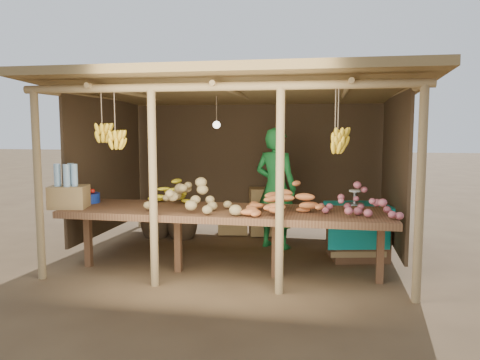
# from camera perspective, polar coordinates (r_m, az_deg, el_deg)

# --- Properties ---
(ground) EXTENTS (60.00, 60.00, 0.00)m
(ground) POSITION_cam_1_polar(r_m,az_deg,el_deg) (6.69, 0.00, -8.97)
(ground) COLOR brown
(ground) RESTS_ON ground
(stall_structure) EXTENTS (4.70, 3.50, 2.43)m
(stall_structure) POSITION_cam_1_polar(r_m,az_deg,el_deg) (6.42, -0.08, 7.69)
(stall_structure) COLOR #9D7E51
(stall_structure) RESTS_ON ground
(counter) EXTENTS (3.90, 1.05, 0.80)m
(counter) POSITION_cam_1_polar(r_m,az_deg,el_deg) (5.62, -1.75, -4.20)
(counter) COLOR brown
(counter) RESTS_ON ground
(potato_heap) EXTENTS (1.31, 1.06, 0.37)m
(potato_heap) POSITION_cam_1_polar(r_m,az_deg,el_deg) (5.58, -5.35, -1.72)
(potato_heap) COLOR #977F4E
(potato_heap) RESTS_ON counter
(sweet_potato_heap) EXTENTS (1.08, 0.75, 0.36)m
(sweet_potato_heap) POSITION_cam_1_polar(r_m,az_deg,el_deg) (5.34, 6.52, -2.17)
(sweet_potato_heap) COLOR #C66A33
(sweet_potato_heap) RESTS_ON counter
(onion_heap) EXTENTS (1.02, 0.83, 0.36)m
(onion_heap) POSITION_cam_1_polar(r_m,az_deg,el_deg) (5.38, 14.14, -2.25)
(onion_heap) COLOR #B0555F
(onion_heap) RESTS_ON counter
(banana_pile) EXTENTS (0.64, 0.45, 0.35)m
(banana_pile) POSITION_cam_1_polar(r_m,az_deg,el_deg) (6.20, -7.90, -1.08)
(banana_pile) COLOR yellow
(banana_pile) RESTS_ON counter
(tomato_basin) EXTENTS (0.35, 0.35, 0.19)m
(tomato_basin) POSITION_cam_1_polar(r_m,az_deg,el_deg) (6.42, -18.28, -1.97)
(tomato_basin) COLOR navy
(tomato_basin) RESTS_ON counter
(bottle_box) EXTENTS (0.49, 0.42, 0.54)m
(bottle_box) POSITION_cam_1_polar(r_m,az_deg,el_deg) (6.05, -20.15, -1.26)
(bottle_box) COLOR olive
(bottle_box) RESTS_ON counter
(vendor) EXTENTS (0.76, 0.63, 1.78)m
(vendor) POSITION_cam_1_polar(r_m,az_deg,el_deg) (6.90, 4.36, -1.01)
(vendor) COLOR #1B7A30
(vendor) RESTS_ON ground
(tarp_crate) EXTENTS (0.93, 0.85, 0.96)m
(tarp_crate) POSITION_cam_1_polar(r_m,az_deg,el_deg) (6.58, 14.13, -5.89)
(tarp_crate) COLOR brown
(tarp_crate) RESTS_ON ground
(carton_stack) EXTENTS (1.08, 0.47, 0.77)m
(carton_stack) POSITION_cam_1_polar(r_m,az_deg,el_deg) (7.77, 1.71, -4.25)
(carton_stack) COLOR olive
(carton_stack) RESTS_ON ground
(burlap_sacks) EXTENTS (0.93, 0.49, 0.66)m
(burlap_sacks) POSITION_cam_1_polar(r_m,az_deg,el_deg) (7.68, -8.66, -4.86)
(burlap_sacks) COLOR #44321F
(burlap_sacks) RESTS_ON ground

